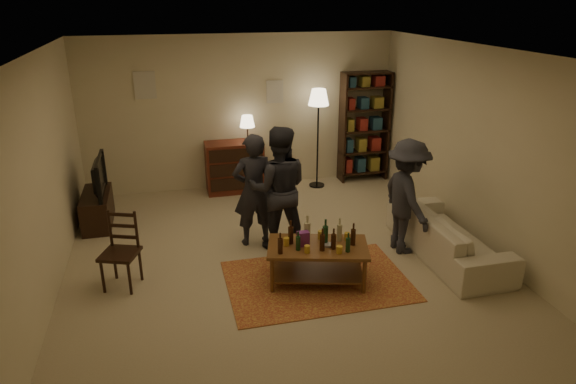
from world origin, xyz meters
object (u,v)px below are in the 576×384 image
object	(u,v)px
floor_lamp	(319,104)
sofa	(448,235)
person_left	(254,190)
coffee_table	(317,250)
person_right	(279,189)
person_by_sofa	(407,197)
dining_chair	(121,248)
tv_stand	(97,201)
dresser	(235,166)
bookshelf	(364,126)

from	to	relation	value
floor_lamp	sofa	xyz separation A→B (m)	(0.91, -3.00, -1.21)
person_left	coffee_table	bearing A→B (deg)	110.11
person_right	person_by_sofa	world-z (taller)	person_right
sofa	dining_chair	bearing A→B (deg)	86.06
tv_stand	person_left	size ratio (longest dim) A/B	0.66
coffee_table	floor_lamp	distance (m)	3.55
dresser	floor_lamp	bearing A→B (deg)	-4.42
sofa	person_by_sofa	bearing A→B (deg)	60.01
sofa	person_left	size ratio (longest dim) A/B	1.31
person_left	person_right	world-z (taller)	person_right
person_left	dresser	bearing A→B (deg)	-95.31
sofa	person_by_sofa	world-z (taller)	person_by_sofa
coffee_table	person_by_sofa	size ratio (longest dim) A/B	0.84
bookshelf	sofa	bearing A→B (deg)	-90.82
dining_chair	tv_stand	distance (m)	1.97
person_left	person_by_sofa	size ratio (longest dim) A/B	1.01
tv_stand	sofa	distance (m)	5.14
dresser	person_right	size ratio (longest dim) A/B	0.79
person_right	floor_lamp	bearing A→B (deg)	-108.46
tv_stand	bookshelf	distance (m)	4.84
sofa	person_right	xyz separation A→B (m)	(-2.13, 0.80, 0.56)
person_by_sofa	person_left	bearing A→B (deg)	68.95
dresser	person_by_sofa	world-z (taller)	person_by_sofa
dresser	person_right	bearing A→B (deg)	-83.63
coffee_table	sofa	size ratio (longest dim) A/B	0.64
tv_stand	person_left	world-z (taller)	person_left
floor_lamp	person_by_sofa	world-z (taller)	floor_lamp
tv_stand	person_right	world-z (taller)	person_right
dining_chair	sofa	world-z (taller)	dining_chair
tv_stand	floor_lamp	world-z (taller)	floor_lamp
tv_stand	dining_chair	bearing A→B (deg)	-76.32
person_right	person_by_sofa	xyz separation A→B (m)	(1.63, -0.51, -0.08)
tv_stand	person_right	size ratio (longest dim) A/B	0.61
dresser	bookshelf	xyz separation A→B (m)	(2.44, 0.07, 0.56)
tv_stand	person_by_sofa	bearing A→B (deg)	-24.76
coffee_table	floor_lamp	world-z (taller)	floor_lamp
sofa	person_right	bearing A→B (deg)	69.38
person_right	person_by_sofa	distance (m)	1.72
dining_chair	person_by_sofa	world-z (taller)	person_by_sofa
dining_chair	floor_lamp	xyz separation A→B (m)	(3.27, 2.71, 1.02)
tv_stand	dresser	world-z (taller)	dresser
bookshelf	person_right	bearing A→B (deg)	-132.53
dining_chair	person_by_sofa	size ratio (longest dim) A/B	0.60
bookshelf	floor_lamp	xyz separation A→B (m)	(-0.95, -0.18, 0.48)
floor_lamp	person_left	xyz separation A→B (m)	(-1.54, -2.00, -0.72)
tv_stand	person_by_sofa	size ratio (longest dim) A/B	0.67
person_by_sofa	person_right	bearing A→B (deg)	71.58
person_by_sofa	dresser	bearing A→B (deg)	32.87
tv_stand	person_left	xyz separation A→B (m)	(2.20, -1.20, 0.41)
floor_lamp	person_left	size ratio (longest dim) A/B	1.12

